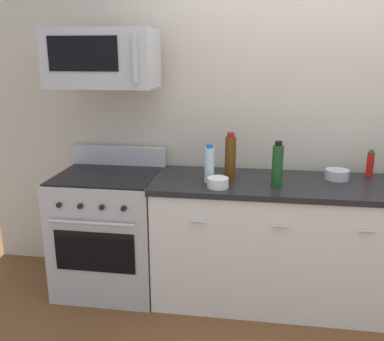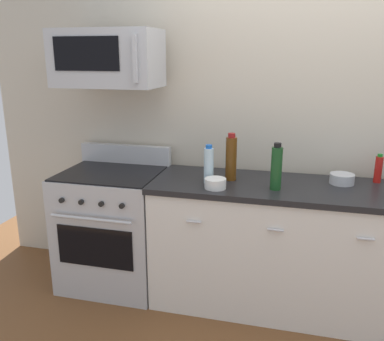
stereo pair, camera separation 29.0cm
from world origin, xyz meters
The scene contains 11 objects.
ground_plane centered at (0.00, 0.00, 0.00)m, with size 6.45×6.45×0.00m, color brown.
back_wall centered at (0.00, 0.41, 1.35)m, with size 5.37×0.10×2.70m, color beige.
counter_unit centered at (0.00, 0.00, 0.46)m, with size 2.28×0.66×0.92m.
range_oven centered at (-1.52, 0.00, 0.47)m, with size 0.76×0.69×1.07m.
microwave centered at (-1.52, 0.05, 1.75)m, with size 0.74×0.44×0.40m.
bottle_wine_amber centered at (-0.61, 0.03, 1.08)m, with size 0.08×0.08×0.33m.
bottle_hot_sauce_red centered at (0.39, 0.22, 1.02)m, with size 0.05×0.05×0.20m.
bottle_wine_green centered at (-0.29, -0.11, 1.07)m, with size 0.07×0.07×0.31m.
bottle_water_clear centered at (-0.75, -0.08, 1.05)m, with size 0.07×0.07×0.27m.
bowl_steel_prep centered at (0.15, 0.13, 0.96)m, with size 0.17×0.17×0.07m.
bowl_white_ceramic centered at (-0.68, -0.19, 0.96)m, with size 0.14×0.14×0.07m.
Camera 1 is at (-0.46, -2.82, 1.78)m, focal length 38.73 mm.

